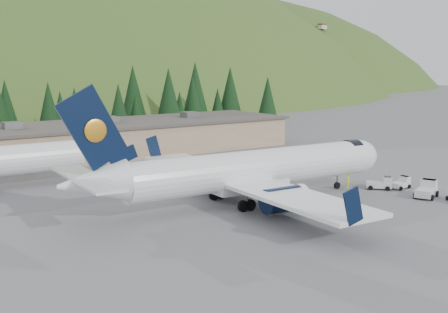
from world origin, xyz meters
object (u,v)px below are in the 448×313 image
baggage_tug_a (427,190)px  baggage_tug_b (381,183)px  airliner (248,171)px  baggage_tug_d (401,183)px  terminal_building (80,141)px  ramp_worker (348,180)px

baggage_tug_a → baggage_tug_b: size_ratio=1.25×
airliner → baggage_tug_a: 20.05m
baggage_tug_a → baggage_tug_d: (1.35, 4.41, -0.20)m
terminal_building → baggage_tug_d: 48.47m
baggage_tug_a → terminal_building: (-21.55, 47.08, 1.81)m
baggage_tug_a → baggage_tug_d: size_ratio=1.43×
baggage_tug_b → terminal_building: bearing=163.9°
airliner → ramp_worker: 14.41m
baggage_tug_a → baggage_tug_d: 4.61m
airliner → ramp_worker: (14.16, -0.86, -2.54)m
airliner → terminal_building: size_ratio=0.54×
airliner → baggage_tug_d: airliner is taller
airliner → baggage_tug_b: (16.63, -3.76, -2.70)m
baggage_tug_b → terminal_building: 46.52m
baggage_tug_b → terminal_building: size_ratio=0.04×
terminal_building → airliner: bearing=-84.1°
baggage_tug_d → baggage_tug_b: bearing=153.4°
ramp_worker → terminal_building: bearing=-91.2°
airliner → baggage_tug_a: (17.66, -9.14, -2.57)m
baggage_tug_b → baggage_tug_d: baggage_tug_b is taller
baggage_tug_b → baggage_tug_d: bearing=25.4°
baggage_tug_b → terminal_building: (-20.53, 41.70, 1.95)m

